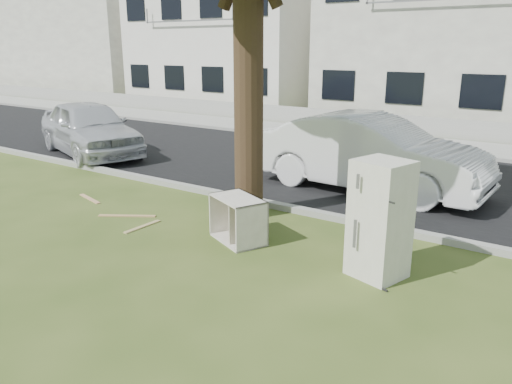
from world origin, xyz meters
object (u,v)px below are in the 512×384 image
Objects in this scene: car_center at (370,153)px; car_left at (89,128)px; cabinet at (238,219)px; fridge at (380,219)px.

car_left is at bearing 99.57° from car_center.
cabinet is 4.20m from car_center.
car_left is at bearing -177.12° from cabinet.
fridge is 2.44m from cabinet.
car_left is (-7.76, 3.11, 0.43)m from cabinet.
cabinet is 0.20× the size of car_left.
cabinet is at bearing -162.40° from fridge.
cabinet is 8.37m from car_left.
fridge reaches higher than cabinet.
car_center is 8.43m from car_left.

